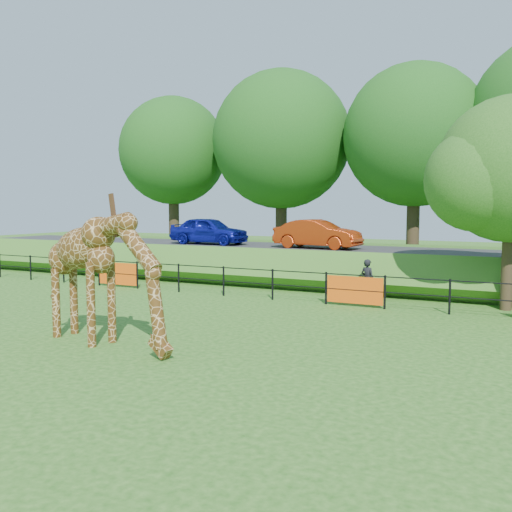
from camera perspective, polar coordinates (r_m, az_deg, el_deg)
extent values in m
plane|color=#215415|center=(13.61, -13.04, -9.28)|extent=(90.00, 90.00, 0.00)
cube|color=#215415|center=(27.09, 8.43, -0.65)|extent=(40.00, 9.00, 1.30)
cube|color=#2A2A2C|center=(25.61, 7.39, 0.63)|extent=(40.00, 5.00, 0.12)
imported|color=#151CAE|center=(28.21, -4.73, 2.56)|extent=(3.98, 1.66, 1.34)
imported|color=#B1310C|center=(25.53, 6.16, 2.20)|extent=(3.99, 1.67, 1.28)
imported|color=black|center=(20.44, 11.08, -2.34)|extent=(0.62, 0.51, 1.46)
cylinder|color=#322616|center=(19.78, 23.85, -0.39)|extent=(0.36, 0.36, 3.20)
sphere|color=#225517|center=(19.74, 24.15, 7.91)|extent=(4.60, 4.60, 4.60)
sphere|color=#225517|center=(19.10, 21.24, 7.08)|extent=(3.22, 3.22, 3.22)
cylinder|color=#322616|center=(39.19, -8.20, 3.84)|extent=(0.70, 0.70, 5.00)
sphere|color=#164B14|center=(39.35, -8.29, 10.37)|extent=(7.20, 7.20, 7.20)
cylinder|color=#322616|center=(35.22, 2.54, 3.74)|extent=(0.70, 0.70, 5.00)
sphere|color=#164B14|center=(35.43, 2.57, 11.54)|extent=(8.40, 8.40, 8.40)
cylinder|color=#322616|center=(32.74, 15.43, 3.46)|extent=(0.70, 0.70, 5.00)
sphere|color=#164B14|center=(32.95, 15.62, 11.56)|extent=(7.80, 7.80, 7.80)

